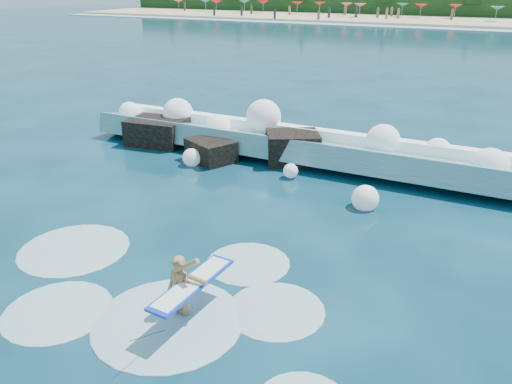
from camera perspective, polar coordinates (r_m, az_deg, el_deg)
ground at (r=12.26m, az=-10.62°, el=-7.20°), size 200.00×200.00×0.00m
beach at (r=86.72m, az=23.52°, el=17.40°), size 140.00×20.00×0.40m
wet_band at (r=75.80m, az=22.74°, el=16.82°), size 140.00×5.00×0.08m
treeline at (r=96.56m, az=24.29°, el=19.07°), size 140.00×4.00×5.00m
breaking_wave at (r=18.58m, az=3.86°, el=5.43°), size 16.02×2.58×1.38m
rock_cluster at (r=19.08m, az=-4.90°, el=5.63°), size 8.06×3.22×1.28m
surfer_with_board at (r=9.88m, az=-8.41°, el=-11.15°), size 0.89×2.80×1.58m
wave_spray at (r=18.39m, az=3.24°, el=6.73°), size 15.06×4.52×2.12m
surf_foam at (r=10.95m, az=-11.92°, el=-11.34°), size 9.03×5.43×0.15m
beach_umbrellas at (r=88.53m, az=23.98°, el=18.75°), size 111.93×6.53×0.50m
beachgoers at (r=84.18m, az=22.07°, el=18.12°), size 97.28×14.00×1.94m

